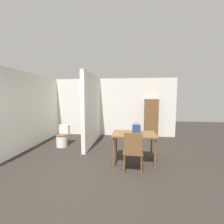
% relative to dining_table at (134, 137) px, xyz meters
% --- Properties ---
extents(ground_plane, '(16.00, 16.00, 0.00)m').
position_rel_dining_table_xyz_m(ground_plane, '(-1.04, -1.05, -0.68)').
color(ground_plane, '#2D2823').
extents(wall_back, '(5.72, 0.12, 2.50)m').
position_rel_dining_table_xyz_m(wall_back, '(-1.04, 2.75, 0.57)').
color(wall_back, silver).
rests_on(wall_back, ground_plane).
extents(wall_left, '(0.12, 4.74, 2.50)m').
position_rel_dining_table_xyz_m(wall_left, '(-3.46, 0.82, 0.57)').
color(wall_left, silver).
rests_on(wall_left, ground_plane).
extents(partition_wall, '(0.12, 2.34, 2.50)m').
position_rel_dining_table_xyz_m(partition_wall, '(-1.47, 1.52, 0.57)').
color(partition_wall, silver).
rests_on(partition_wall, ground_plane).
extents(dining_table, '(1.10, 0.73, 0.78)m').
position_rel_dining_table_xyz_m(dining_table, '(0.00, 0.00, 0.00)').
color(dining_table, brown).
rests_on(dining_table, ground_plane).
extents(wooden_chair, '(0.46, 0.46, 0.94)m').
position_rel_dining_table_xyz_m(wooden_chair, '(-0.03, -0.51, -0.17)').
color(wooden_chair, brown).
rests_on(wooden_chair, ground_plane).
extents(toilet, '(0.38, 0.53, 0.71)m').
position_rel_dining_table_xyz_m(toilet, '(-2.44, 1.05, -0.39)').
color(toilet, white).
rests_on(toilet, ground_plane).
extents(handbag, '(0.21, 0.13, 0.29)m').
position_rel_dining_table_xyz_m(handbag, '(0.06, -0.03, 0.21)').
color(handbag, navy).
rests_on(handbag, dining_table).
extents(wooden_cabinet, '(0.53, 0.41, 1.62)m').
position_rel_dining_table_xyz_m(wooden_cabinet, '(0.77, 2.48, 0.13)').
color(wooden_cabinet, brown).
rests_on(wooden_cabinet, ground_plane).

